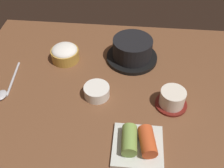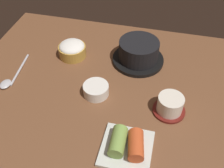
% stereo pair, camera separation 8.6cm
% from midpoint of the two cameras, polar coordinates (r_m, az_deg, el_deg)
% --- Properties ---
extents(dining_table, '(1.00, 0.76, 0.02)m').
position_cam_midpoint_polar(dining_table, '(0.90, 1.78, -0.86)').
color(dining_table, brown).
rests_on(dining_table, ground).
extents(stone_pot, '(0.19, 0.19, 0.09)m').
position_cam_midpoint_polar(stone_pot, '(0.97, 8.33, 6.75)').
color(stone_pot, black).
rests_on(stone_pot, dining_table).
extents(rice_bowl, '(0.10, 0.10, 0.06)m').
position_cam_midpoint_polar(rice_bowl, '(1.00, -6.25, 7.44)').
color(rice_bowl, '#B78C38').
rests_on(rice_bowl, dining_table).
extents(tea_cup_with_saucer, '(0.10, 0.10, 0.06)m').
position_cam_midpoint_polar(tea_cup_with_saucer, '(0.82, 15.45, -4.59)').
color(tea_cup_with_saucer, maroon).
rests_on(tea_cup_with_saucer, dining_table).
extents(banchan_cup_center, '(0.08, 0.08, 0.04)m').
position_cam_midpoint_polar(banchan_cup_center, '(0.85, -0.65, -1.36)').
color(banchan_cup_center, white).
rests_on(banchan_cup_center, dining_table).
extents(kimchi_plate, '(0.14, 0.14, 0.05)m').
position_cam_midpoint_polar(kimchi_plate, '(0.73, 6.70, -13.29)').
color(kimchi_plate, silver).
rests_on(kimchi_plate, dining_table).
extents(spoon, '(0.04, 0.19, 0.01)m').
position_cam_midpoint_polar(spoon, '(0.96, -18.90, 0.93)').
color(spoon, '#B7B7BC').
rests_on(spoon, dining_table).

